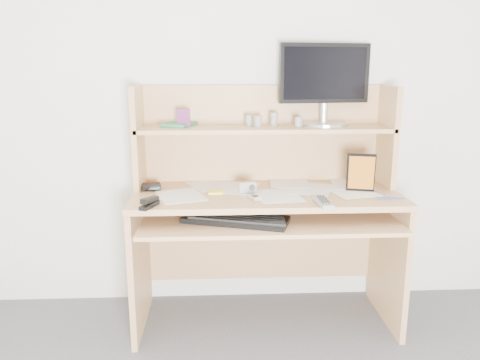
{
  "coord_description": "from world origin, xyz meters",
  "views": [
    {
      "loc": [
        -0.26,
        -0.91,
        1.37
      ],
      "look_at": [
        -0.14,
        1.43,
        0.83
      ],
      "focal_mm": 35.0,
      "sensor_mm": 36.0,
      "label": 1
    }
  ],
  "objects_px": {
    "tv_remote": "(323,202)",
    "keyboard": "(235,219)",
    "desk": "(265,198)",
    "monitor": "(325,82)",
    "game_case": "(361,173)"
  },
  "relations": [
    {
      "from": "desk",
      "to": "monitor",
      "type": "distance_m",
      "value": 0.72
    },
    {
      "from": "desk",
      "to": "tv_remote",
      "type": "relative_size",
      "value": 7.13
    },
    {
      "from": "desk",
      "to": "keyboard",
      "type": "distance_m",
      "value": 0.33
    },
    {
      "from": "game_case",
      "to": "monitor",
      "type": "height_order",
      "value": "monitor"
    },
    {
      "from": "keyboard",
      "to": "game_case",
      "type": "height_order",
      "value": "game_case"
    },
    {
      "from": "monitor",
      "to": "tv_remote",
      "type": "bearing_deg",
      "value": -110.09
    },
    {
      "from": "keyboard",
      "to": "game_case",
      "type": "bearing_deg",
      "value": 31.66
    },
    {
      "from": "desk",
      "to": "monitor",
      "type": "height_order",
      "value": "monitor"
    },
    {
      "from": "desk",
      "to": "tv_remote",
      "type": "height_order",
      "value": "desk"
    },
    {
      "from": "tv_remote",
      "to": "monitor",
      "type": "height_order",
      "value": "monitor"
    },
    {
      "from": "desk",
      "to": "keyboard",
      "type": "height_order",
      "value": "desk"
    },
    {
      "from": "tv_remote",
      "to": "keyboard",
      "type": "bearing_deg",
      "value": 167.93
    },
    {
      "from": "tv_remote",
      "to": "desk",
      "type": "bearing_deg",
      "value": 122.53
    },
    {
      "from": "keyboard",
      "to": "monitor",
      "type": "bearing_deg",
      "value": 56.48
    },
    {
      "from": "game_case",
      "to": "monitor",
      "type": "bearing_deg",
      "value": 138.26
    }
  ]
}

